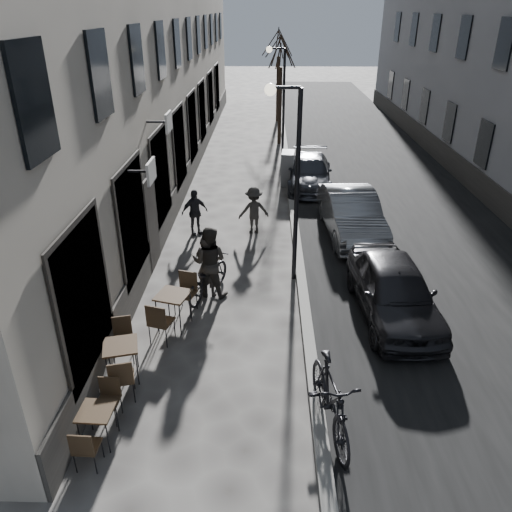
{
  "coord_description": "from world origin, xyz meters",
  "views": [
    {
      "loc": [
        -0.77,
        -5.96,
        6.66
      ],
      "look_at": [
        -0.98,
        3.74,
        1.8
      ],
      "focal_mm": 35.0,
      "sensor_mm": 36.0,
      "label": 1
    }
  ],
  "objects_px": {
    "pedestrian_near": "(209,262)",
    "car_mid": "(351,214)",
    "pedestrian_mid": "(254,210)",
    "sign_board": "(97,363)",
    "utility_cabinet": "(288,168)",
    "streetlamp_near": "(291,166)",
    "car_near": "(394,290)",
    "streetlamp_far": "(280,91)",
    "tree_far": "(279,43)",
    "bicycle": "(208,277)",
    "moped": "(330,399)",
    "tree_near": "(281,51)",
    "bistro_set_a": "(98,422)",
    "bistro_set_b": "(122,358)",
    "pedestrian_far": "(195,212)",
    "bistro_set_c": "(174,307)",
    "car_far": "(310,172)"
  },
  "relations": [
    {
      "from": "bicycle",
      "to": "pedestrian_mid",
      "type": "bearing_deg",
      "value": -82.24
    },
    {
      "from": "bistro_set_a",
      "to": "pedestrian_mid",
      "type": "xyz_separation_m",
      "value": [
        2.39,
        8.9,
        0.35
      ]
    },
    {
      "from": "bistro_set_b",
      "to": "car_far",
      "type": "bearing_deg",
      "value": 54.34
    },
    {
      "from": "moped",
      "to": "pedestrian_far",
      "type": "bearing_deg",
      "value": 102.87
    },
    {
      "from": "tree_far",
      "to": "bistro_set_c",
      "type": "relative_size",
      "value": 3.24
    },
    {
      "from": "pedestrian_far",
      "to": "pedestrian_near",
      "type": "bearing_deg",
      "value": -106.49
    },
    {
      "from": "bistro_set_a",
      "to": "car_near",
      "type": "relative_size",
      "value": 0.34
    },
    {
      "from": "pedestrian_mid",
      "to": "sign_board",
      "type": "bearing_deg",
      "value": 56.69
    },
    {
      "from": "pedestrian_near",
      "to": "moped",
      "type": "bearing_deg",
      "value": 129.46
    },
    {
      "from": "car_far",
      "to": "bistro_set_a",
      "type": "bearing_deg",
      "value": -104.24
    },
    {
      "from": "pedestrian_near",
      "to": "streetlamp_near",
      "type": "bearing_deg",
      "value": -145.57
    },
    {
      "from": "streetlamp_near",
      "to": "pedestrian_mid",
      "type": "xyz_separation_m",
      "value": [
        -1.0,
        3.1,
        -2.39
      ]
    },
    {
      "from": "tree_near",
      "to": "sign_board",
      "type": "bearing_deg",
      "value": -101.46
    },
    {
      "from": "pedestrian_near",
      "to": "car_mid",
      "type": "xyz_separation_m",
      "value": [
        4.14,
        3.87,
        -0.21
      ]
    },
    {
      "from": "streetlamp_near",
      "to": "car_far",
      "type": "xyz_separation_m",
      "value": [
        1.17,
        7.78,
        -2.55
      ]
    },
    {
      "from": "streetlamp_far",
      "to": "sign_board",
      "type": "bearing_deg",
      "value": -103.26
    },
    {
      "from": "streetlamp_far",
      "to": "bistro_set_a",
      "type": "height_order",
      "value": "streetlamp_far"
    },
    {
      "from": "bistro_set_b",
      "to": "car_far",
      "type": "height_order",
      "value": "car_far"
    },
    {
      "from": "bistro_set_c",
      "to": "moped",
      "type": "xyz_separation_m",
      "value": [
        3.21,
        -3.12,
        0.17
      ]
    },
    {
      "from": "bicycle",
      "to": "pedestrian_far",
      "type": "xyz_separation_m",
      "value": [
        -0.82,
        3.84,
        0.24
      ]
    },
    {
      "from": "tree_far",
      "to": "sign_board",
      "type": "bearing_deg",
      "value": -98.8
    },
    {
      "from": "pedestrian_mid",
      "to": "car_near",
      "type": "distance_m",
      "value": 5.95
    },
    {
      "from": "pedestrian_mid",
      "to": "utility_cabinet",
      "type": "bearing_deg",
      "value": -116.59
    },
    {
      "from": "streetlamp_far",
      "to": "sign_board",
      "type": "height_order",
      "value": "streetlamp_far"
    },
    {
      "from": "streetlamp_near",
      "to": "sign_board",
      "type": "distance_m",
      "value": 6.38
    },
    {
      "from": "sign_board",
      "to": "pedestrian_mid",
      "type": "xyz_separation_m",
      "value": [
        2.85,
        7.42,
        0.3
      ]
    },
    {
      "from": "tree_near",
      "to": "car_far",
      "type": "bearing_deg",
      "value": -81.33
    },
    {
      "from": "tree_near",
      "to": "bistro_set_a",
      "type": "relative_size",
      "value": 4.08
    },
    {
      "from": "bistro_set_a",
      "to": "bicycle",
      "type": "bearing_deg",
      "value": 77.63
    },
    {
      "from": "streetlamp_far",
      "to": "bicycle",
      "type": "distance_m",
      "value": 13.34
    },
    {
      "from": "car_mid",
      "to": "streetlamp_far",
      "type": "bearing_deg",
      "value": 99.39
    },
    {
      "from": "bicycle",
      "to": "moped",
      "type": "xyz_separation_m",
      "value": [
        2.59,
        -4.55,
        0.18
      ]
    },
    {
      "from": "car_mid",
      "to": "moped",
      "type": "height_order",
      "value": "car_mid"
    },
    {
      "from": "utility_cabinet",
      "to": "car_mid",
      "type": "relative_size",
      "value": 0.31
    },
    {
      "from": "pedestrian_mid",
      "to": "tree_near",
      "type": "bearing_deg",
      "value": -107.42
    },
    {
      "from": "streetlamp_far",
      "to": "bistro_set_b",
      "type": "bearing_deg",
      "value": -101.88
    },
    {
      "from": "utility_cabinet",
      "to": "streetlamp_near",
      "type": "bearing_deg",
      "value": -86.73
    },
    {
      "from": "utility_cabinet",
      "to": "pedestrian_near",
      "type": "height_order",
      "value": "pedestrian_near"
    },
    {
      "from": "bicycle",
      "to": "pedestrian_mid",
      "type": "height_order",
      "value": "pedestrian_mid"
    },
    {
      "from": "bicycle",
      "to": "car_near",
      "type": "relative_size",
      "value": 0.47
    },
    {
      "from": "bistro_set_b",
      "to": "pedestrian_far",
      "type": "height_order",
      "value": "pedestrian_far"
    },
    {
      "from": "bistro_set_a",
      "to": "moped",
      "type": "distance_m",
      "value": 3.93
    },
    {
      "from": "tree_near",
      "to": "moped",
      "type": "height_order",
      "value": "tree_near"
    },
    {
      "from": "streetlamp_far",
      "to": "tree_near",
      "type": "bearing_deg",
      "value": 88.62
    },
    {
      "from": "utility_cabinet",
      "to": "bicycle",
      "type": "height_order",
      "value": "utility_cabinet"
    },
    {
      "from": "pedestrian_near",
      "to": "sign_board",
      "type": "bearing_deg",
      "value": 72.24
    },
    {
      "from": "tree_far",
      "to": "bistro_set_c",
      "type": "xyz_separation_m",
      "value": [
        -2.76,
        -23.33,
        -4.15
      ]
    },
    {
      "from": "pedestrian_mid",
      "to": "moped",
      "type": "bearing_deg",
      "value": 87.76
    },
    {
      "from": "bicycle",
      "to": "pedestrian_far",
      "type": "relative_size",
      "value": 1.29
    },
    {
      "from": "streetlamp_near",
      "to": "pedestrian_far",
      "type": "bearing_deg",
      "value": 134.64
    }
  ]
}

